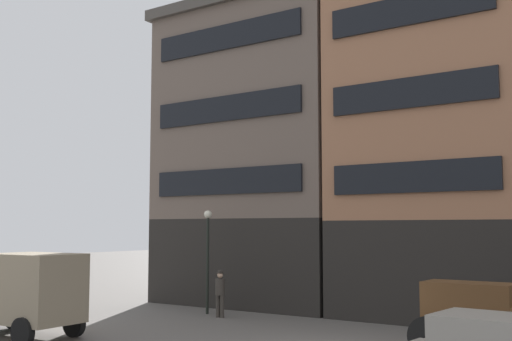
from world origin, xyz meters
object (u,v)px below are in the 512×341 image
at_px(cargo_wagon, 472,314).
at_px(delivery_truck_near, 22,291).
at_px(streetlamp_curbside, 208,246).
at_px(pedestrian_officer, 220,292).

xyz_separation_m(cargo_wagon, delivery_truck_near, (-12.55, -4.74, 0.28)).
relative_size(cargo_wagon, delivery_truck_near, 0.67).
bearing_deg(delivery_truck_near, streetlamp_curbside, 79.10).
xyz_separation_m(cargo_wagon, streetlamp_curbside, (-11.11, 2.73, 1.52)).
height_order(delivery_truck_near, pedestrian_officer, delivery_truck_near).
bearing_deg(delivery_truck_near, pedestrian_officer, 70.56).
distance_m(delivery_truck_near, streetlamp_curbside, 7.71).
xyz_separation_m(delivery_truck_near, pedestrian_officer, (2.46, 6.98, -0.44)).
relative_size(delivery_truck_near, streetlamp_curbside, 1.07).
bearing_deg(streetlamp_curbside, pedestrian_officer, -25.96).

